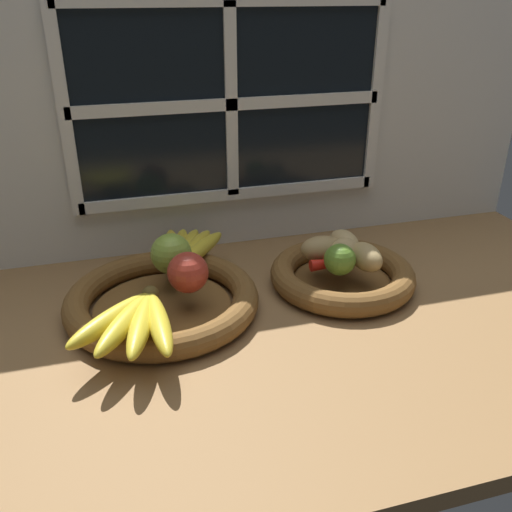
% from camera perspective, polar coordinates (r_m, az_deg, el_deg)
% --- Properties ---
extents(ground_plane, '(1.40, 0.90, 0.03)m').
position_cam_1_polar(ground_plane, '(1.01, 1.45, -5.86)').
color(ground_plane, olive).
extents(back_wall, '(1.40, 0.05, 0.55)m').
position_cam_1_polar(back_wall, '(1.17, -2.84, 14.16)').
color(back_wall, silver).
rests_on(back_wall, ground_plane).
extents(fruit_bowl_left, '(0.34, 0.34, 0.05)m').
position_cam_1_polar(fruit_bowl_left, '(0.99, -9.70, -4.56)').
color(fruit_bowl_left, brown).
rests_on(fruit_bowl_left, ground_plane).
extents(fruit_bowl_right, '(0.28, 0.28, 0.05)m').
position_cam_1_polar(fruit_bowl_right, '(1.07, 8.93, -1.97)').
color(fruit_bowl_right, brown).
rests_on(fruit_bowl_right, ground_plane).
extents(apple_red_right, '(0.07, 0.07, 0.07)m').
position_cam_1_polar(apple_red_right, '(0.95, -7.08, -1.71)').
color(apple_red_right, '#B73828').
rests_on(apple_red_right, fruit_bowl_left).
extents(apple_green_back, '(0.08, 0.08, 0.08)m').
position_cam_1_polar(apple_green_back, '(1.01, -8.80, 0.23)').
color(apple_green_back, '#8CAD3D').
rests_on(apple_green_back, fruit_bowl_left).
extents(banana_bunch_front, '(0.16, 0.19, 0.03)m').
position_cam_1_polar(banana_bunch_front, '(0.87, -12.48, -6.63)').
color(banana_bunch_front, gold).
rests_on(banana_bunch_front, fruit_bowl_left).
extents(banana_bunch_back, '(0.14, 0.19, 0.03)m').
position_cam_1_polar(banana_bunch_back, '(1.08, -7.30, 0.69)').
color(banana_bunch_back, yellow).
rests_on(banana_bunch_back, fruit_bowl_left).
extents(potato_small, '(0.06, 0.09, 0.05)m').
position_cam_1_polar(potato_small, '(1.04, 11.31, -0.09)').
color(potato_small, tan).
rests_on(potato_small, fruit_bowl_right).
extents(potato_oblong, '(0.09, 0.06, 0.05)m').
position_cam_1_polar(potato_oblong, '(1.06, 6.86, 0.77)').
color(potato_oblong, '#A38451').
rests_on(potato_oblong, fruit_bowl_right).
extents(potato_back, '(0.06, 0.08, 0.05)m').
position_cam_1_polar(potato_back, '(1.09, 9.13, 1.37)').
color(potato_back, tan).
rests_on(potato_back, fruit_bowl_right).
extents(potato_large, '(0.08, 0.08, 0.05)m').
position_cam_1_polar(potato_large, '(1.05, 9.12, 0.44)').
color(potato_large, tan).
rests_on(potato_large, fruit_bowl_right).
extents(lime_near, '(0.06, 0.06, 0.06)m').
position_cam_1_polar(lime_near, '(1.01, 8.72, -0.40)').
color(lime_near, olive).
rests_on(lime_near, fruit_bowl_right).
extents(chili_pepper, '(0.15, 0.02, 0.02)m').
position_cam_1_polar(chili_pepper, '(1.05, 9.44, -0.54)').
color(chili_pepper, red).
rests_on(chili_pepper, fruit_bowl_right).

